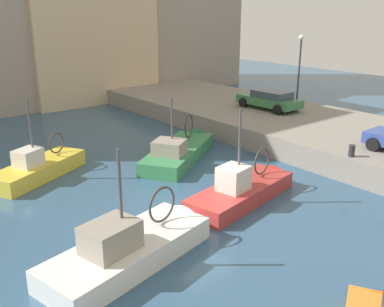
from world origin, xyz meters
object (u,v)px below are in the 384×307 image
object	(u,v)px
fishing_boat_green	(181,156)
fishing_boat_yellow	(44,173)
fishing_boat_red	(246,195)
fishing_boat_white	(137,254)
mooring_bollard_mid	(352,151)
quay_streetlamp	(300,60)
parked_car_green	(270,99)

from	to	relation	value
fishing_boat_green	fishing_boat_yellow	xyz separation A→B (m)	(-6.69, 2.05, 0.00)
fishing_boat_red	fishing_boat_white	distance (m)	6.16
fishing_boat_green	fishing_boat_red	distance (m)	5.97
mooring_bollard_mid	quay_streetlamp	xyz separation A→B (m)	(5.65, 7.61, 2.98)
fishing_boat_red	fishing_boat_yellow	size ratio (longest dim) A/B	1.11
fishing_boat_red	parked_car_green	distance (m)	12.24
fishing_boat_yellow	fishing_boat_white	bearing A→B (deg)	-92.60
parked_car_green	mooring_bollard_mid	world-z (taller)	parked_car_green
quay_streetlamp	fishing_boat_green	bearing A→B (deg)	-179.47
quay_streetlamp	fishing_boat_red	bearing A→B (deg)	-150.79
fishing_boat_green	mooring_bollard_mid	bearing A→B (deg)	-62.14
fishing_boat_yellow	quay_streetlamp	world-z (taller)	quay_streetlamp
fishing_boat_yellow	parked_car_green	world-z (taller)	fishing_boat_yellow
fishing_boat_white	mooring_bollard_mid	bearing A→B (deg)	-2.65
fishing_boat_green	parked_car_green	distance (m)	8.87
fishing_boat_yellow	quay_streetlamp	bearing A→B (deg)	-6.84
fishing_boat_red	quay_streetlamp	size ratio (longest dim) A/B	1.34
fishing_boat_green	quay_streetlamp	xyz separation A→B (m)	(9.63, 0.09, 4.35)
fishing_boat_yellow	fishing_boat_red	bearing A→B (deg)	-54.55
fishing_boat_green	mooring_bollard_mid	distance (m)	8.62
fishing_boat_red	fishing_boat_green	bearing A→B (deg)	79.89
parked_car_green	quay_streetlamp	size ratio (longest dim) A/B	0.91
fishing_boat_green	quay_streetlamp	distance (m)	10.57
fishing_boat_green	fishing_boat_red	size ratio (longest dim) A/B	1.06
fishing_boat_red	quay_streetlamp	bearing A→B (deg)	29.21
fishing_boat_white	fishing_boat_green	bearing A→B (deg)	44.62
fishing_boat_red	quay_streetlamp	xyz separation A→B (m)	(10.67, 5.97, 4.34)
parked_car_green	quay_streetlamp	distance (m)	3.13
fishing_boat_red	mooring_bollard_mid	world-z (taller)	fishing_boat_red
mooring_bollard_mid	quay_streetlamp	world-z (taller)	quay_streetlamp
fishing_boat_yellow	quay_streetlamp	size ratio (longest dim) A/B	1.21
mooring_bollard_mid	fishing_boat_red	bearing A→B (deg)	161.88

